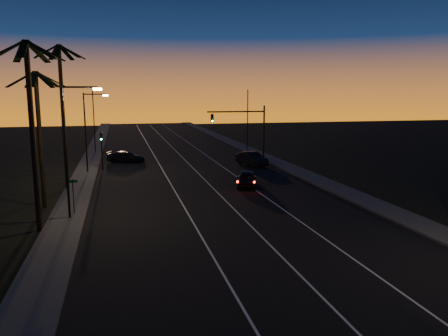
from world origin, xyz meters
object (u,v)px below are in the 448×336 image
object	(u,v)px
signal_mast	(245,124)
cross_car	(126,157)
lead_car	(247,179)
right_car	(252,159)

from	to	relation	value
signal_mast	cross_car	distance (m)	15.24
lead_car	right_car	xyz separation A→B (m)	(3.94, 11.24, 0.08)
signal_mast	cross_car	size ratio (longest dim) A/B	1.41
signal_mast	right_car	bearing A→B (deg)	-71.91
right_car	signal_mast	bearing A→B (deg)	108.09
signal_mast	right_car	world-z (taller)	signal_mast
signal_mast	right_car	size ratio (longest dim) A/B	1.38
lead_car	cross_car	world-z (taller)	lead_car
lead_car	right_car	world-z (taller)	right_car
lead_car	cross_car	size ratio (longest dim) A/B	0.98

